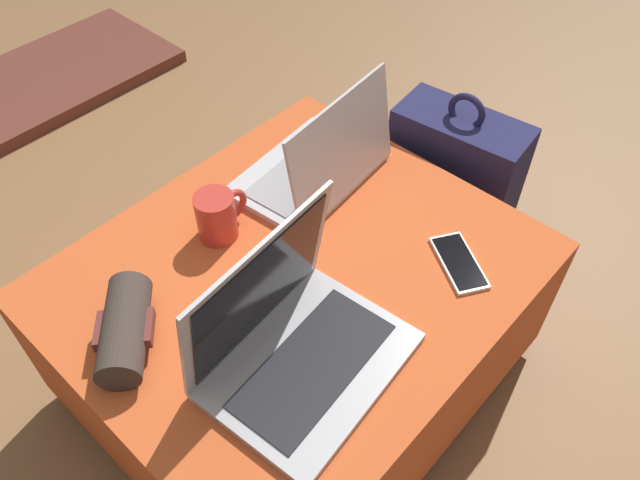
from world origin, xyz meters
The scene contains 8 objects.
ground_plane centered at (0.00, 0.00, 0.00)m, with size 14.00×14.00×0.00m, color olive.
ottoman centered at (0.00, 0.00, 0.20)m, with size 0.89×0.77×0.39m.
laptop_near centered at (-0.15, -0.14, 0.45)m, with size 0.37×0.29×0.27m.
laptop_far centered at (0.22, 0.14, 0.44)m, with size 0.35×0.26×0.24m.
cell_phone centered at (0.23, -0.23, 0.40)m, with size 0.14×0.16×0.01m.
backpack centered at (0.57, -0.01, 0.22)m, with size 0.22×0.34×0.52m.
wrist_brace centered at (-0.32, 0.10, 0.43)m, with size 0.19×0.20×0.08m.
coffee_mug centered at (-0.03, 0.18, 0.44)m, with size 0.12×0.08×0.10m.
Camera 1 is at (-0.54, -0.56, 1.34)m, focal length 35.00 mm.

